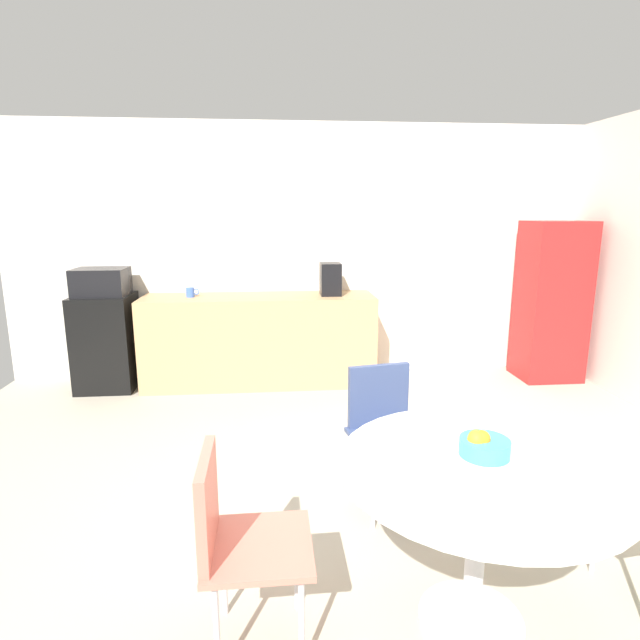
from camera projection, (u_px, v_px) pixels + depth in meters
ground_plane at (335, 545)px, 2.68m from camera, size 6.00×6.00×0.00m
wall_back at (301, 252)px, 5.33m from camera, size 6.00×0.10×2.60m
counter_block at (260, 340)px, 5.12m from camera, size 2.30×0.60×0.90m
mini_fridge at (107, 342)px, 4.99m from camera, size 0.54×0.54×0.93m
microwave at (101, 282)px, 4.86m from camera, size 0.48×0.38×0.26m
locker_cabinet at (551, 301)px, 5.22m from camera, size 0.60×0.50×1.63m
round_table at (480, 492)px, 2.05m from camera, size 1.14×1.14×0.75m
chair_coral at (233, 529)px, 1.97m from camera, size 0.42×0.42×0.83m
chair_navy at (384, 419)px, 3.00m from camera, size 0.49×0.49×0.83m
fruit_bowl at (483, 445)px, 2.07m from camera, size 0.20×0.20×0.11m
mug_white at (191, 292)px, 4.96m from camera, size 0.13×0.08×0.09m
coffee_maker at (330, 279)px, 5.06m from camera, size 0.20×0.24×0.32m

